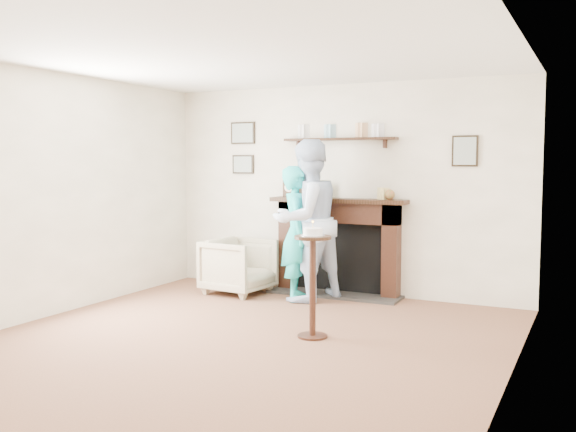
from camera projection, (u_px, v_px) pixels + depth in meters
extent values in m
plane|color=brown|center=(236.00, 344.00, 5.56)|extent=(5.00, 5.00, 0.00)
cube|color=beige|center=(341.00, 190.00, 7.69)|extent=(4.50, 0.04, 2.50)
cube|color=beige|center=(42.00, 195.00, 6.44)|extent=(0.04, 5.00, 2.50)
cube|color=beige|center=(512.00, 209.00, 4.47)|extent=(0.04, 5.00, 2.50)
cube|color=silver|center=(234.00, 52.00, 5.35)|extent=(4.50, 5.00, 0.04)
cube|color=black|center=(288.00, 245.00, 7.95)|extent=(0.18, 0.20, 1.10)
cube|color=black|center=(391.00, 252.00, 7.38)|extent=(0.18, 0.20, 1.10)
cube|color=black|center=(338.00, 213.00, 7.63)|extent=(1.50, 0.20, 0.24)
cube|color=black|center=(340.00, 257.00, 7.74)|extent=(1.14, 0.06, 0.86)
cube|color=#2B2826|center=(334.00, 294.00, 7.60)|extent=(1.60, 0.44, 0.03)
cube|color=black|center=(337.00, 201.00, 7.59)|extent=(1.68, 0.26, 0.05)
cube|color=black|center=(339.00, 139.00, 7.58)|extent=(1.40, 0.15, 0.03)
cube|color=black|center=(243.00, 133.00, 8.21)|extent=(0.34, 0.03, 0.28)
cube|color=black|center=(243.00, 164.00, 8.25)|extent=(0.30, 0.03, 0.24)
cube|color=black|center=(465.00, 151.00, 7.01)|extent=(0.28, 0.03, 0.34)
cube|color=black|center=(290.00, 188.00, 7.85)|extent=(0.16, 0.09, 0.22)
cylinder|color=white|center=(289.00, 188.00, 7.81)|extent=(0.11, 0.01, 0.11)
sphere|color=#2F8E30|center=(390.00, 195.00, 7.30)|extent=(0.12, 0.12, 0.12)
imported|color=tan|center=(239.00, 293.00, 7.74)|extent=(0.80, 0.78, 0.66)
imported|color=silver|center=(306.00, 300.00, 7.34)|extent=(1.00, 1.10, 1.83)
imported|color=#1DA8A0|center=(297.00, 299.00, 7.39)|extent=(0.56, 0.66, 1.54)
cylinder|color=black|center=(312.00, 336.00, 5.79)|extent=(0.27, 0.27, 0.02)
cylinder|color=black|center=(313.00, 287.00, 5.76)|extent=(0.06, 0.06, 0.88)
cylinder|color=black|center=(313.00, 237.00, 5.72)|extent=(0.33, 0.33, 0.03)
cylinder|color=silver|center=(313.00, 235.00, 5.72)|extent=(0.22, 0.22, 0.01)
cylinder|color=white|center=(313.00, 232.00, 5.71)|extent=(0.18, 0.18, 0.06)
cylinder|color=beige|center=(313.00, 225.00, 5.71)|extent=(0.01, 0.01, 0.05)
sphere|color=orange|center=(313.00, 222.00, 5.71)|extent=(0.02, 0.02, 0.02)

